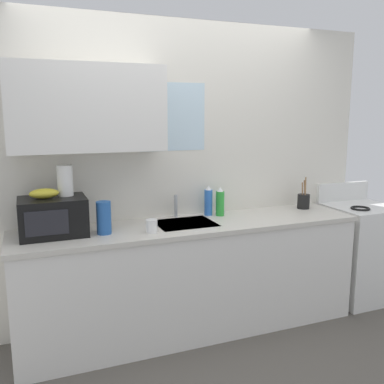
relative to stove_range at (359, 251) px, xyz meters
The scene contains 12 objects.
kitchen_wall_assembly 2.10m from the stove_range, behind, with size 3.52×0.42×2.50m.
counter_unit 1.72m from the stove_range, behind, with size 2.75×0.63×0.90m.
sink_faucet 1.86m from the stove_range, behind, with size 0.03×0.03×0.19m, color #B2B5BA.
stove_range is the anchor object (origin of this frame).
microwave 2.82m from the stove_range, behind, with size 0.46×0.35×0.27m.
banana_bunch 2.91m from the stove_range, behind, with size 0.20×0.11×0.07m, color gold.
paper_towel_roll 2.78m from the stove_range, behind, with size 0.11×0.11×0.22m, color white.
dish_soap_bottle_blue 1.60m from the stove_range, behind, with size 0.07×0.07×0.25m.
dish_soap_bottle_green 1.52m from the stove_range, behind, with size 0.07×0.07×0.24m.
cereal_canister 2.48m from the stove_range, behind, with size 0.10×0.10×0.24m, color #2659A5.
mug_white 2.15m from the stove_range, behind, with size 0.08×0.08×0.10m, color white.
utensil_crock 0.78m from the stove_range, 168.66° to the left, with size 0.11×0.11×0.29m.
Camera 1 is at (-1.20, -3.05, 1.75)m, focal length 39.99 mm.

